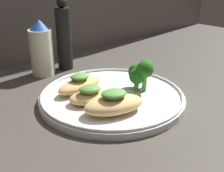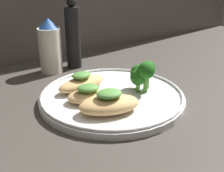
{
  "view_description": "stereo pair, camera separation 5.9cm",
  "coord_description": "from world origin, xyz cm",
  "px_view_note": "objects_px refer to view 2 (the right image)",
  "views": [
    {
      "loc": [
        -36.34,
        -40.83,
        27.04
      ],
      "look_at": [
        0.0,
        0.0,
        3.4
      ],
      "focal_mm": 45.0,
      "sensor_mm": 36.0,
      "label": 1
    },
    {
      "loc": [
        -31.69,
        -44.53,
        27.04
      ],
      "look_at": [
        0.0,
        0.0,
        3.4
      ],
      "focal_mm": 45.0,
      "sensor_mm": 36.0,
      "label": 2
    }
  ],
  "objects_px": {
    "sauce_bottle": "(50,47)",
    "plate": "(112,96)",
    "pepper_grinder": "(73,36)",
    "broccoli_bunch": "(143,73)"
  },
  "relations": [
    {
      "from": "plate",
      "to": "pepper_grinder",
      "type": "xyz_separation_m",
      "value": [
        0.04,
        0.24,
        0.08
      ]
    },
    {
      "from": "sauce_bottle",
      "to": "pepper_grinder",
      "type": "height_order",
      "value": "pepper_grinder"
    },
    {
      "from": "sauce_bottle",
      "to": "plate",
      "type": "bearing_deg",
      "value": -82.74
    },
    {
      "from": "plate",
      "to": "pepper_grinder",
      "type": "distance_m",
      "value": 0.26
    },
    {
      "from": "broccoli_bunch",
      "to": "plate",
      "type": "bearing_deg",
      "value": 163.89
    },
    {
      "from": "broccoli_bunch",
      "to": "pepper_grinder",
      "type": "distance_m",
      "value": 0.26
    },
    {
      "from": "broccoli_bunch",
      "to": "pepper_grinder",
      "type": "height_order",
      "value": "pepper_grinder"
    },
    {
      "from": "plate",
      "to": "sauce_bottle",
      "type": "xyz_separation_m",
      "value": [
        -0.03,
        0.24,
        0.06
      ]
    },
    {
      "from": "plate",
      "to": "sauce_bottle",
      "type": "relative_size",
      "value": 2.12
    },
    {
      "from": "broccoli_bunch",
      "to": "sauce_bottle",
      "type": "distance_m",
      "value": 0.28
    }
  ]
}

